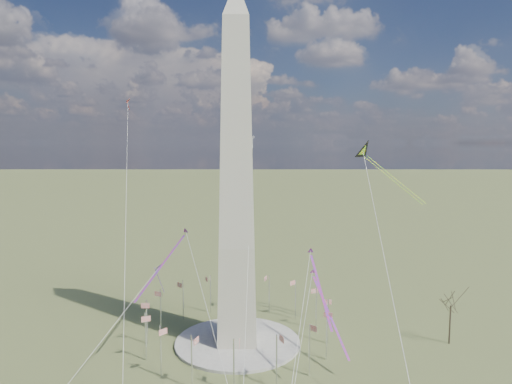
{
  "coord_description": "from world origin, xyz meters",
  "views": [
    {
      "loc": [
        4.36,
        -126.03,
        57.48
      ],
      "look_at": [
        5.31,
        0.0,
        43.94
      ],
      "focal_mm": 32.0,
      "sensor_mm": 36.0,
      "label": 1
    }
  ],
  "objects": [
    {
      "name": "ground",
      "position": [
        0.0,
        0.0,
        0.0
      ],
      "size": [
        2000.0,
        2000.0,
        0.0
      ],
      "primitive_type": "plane",
      "color": "brown",
      "rests_on": "ground"
    },
    {
      "name": "plaza",
      "position": [
        0.0,
        0.0,
        0.4
      ],
      "size": [
        36.0,
        36.0,
        0.8
      ],
      "primitive_type": "cylinder",
      "color": "#B6B4A7",
      "rests_on": "ground"
    },
    {
      "name": "washington_monument",
      "position": [
        0.0,
        0.0,
        47.95
      ],
      "size": [
        15.56,
        15.56,
        100.0
      ],
      "color": "beige",
      "rests_on": "plaza"
    },
    {
      "name": "flagpole_ring",
      "position": [
        -0.0,
        -0.0,
        7.27
      ],
      "size": [
        54.4,
        54.4,
        13.0
      ],
      "color": "silver",
      "rests_on": "ground"
    },
    {
      "name": "tree_near",
      "position": [
        60.94,
        -0.65,
        12.18
      ],
      "size": [
        9.75,
        9.75,
        17.07
      ],
      "color": "#433929",
      "rests_on": "ground"
    },
    {
      "name": "kite_delta_black",
      "position": [
        38.8,
        12.14,
        54.12
      ],
      "size": [
        19.51,
        18.5,
        18.06
      ],
      "rotation": [
        0.0,
        0.0,
        3.97
      ],
      "color": "black",
      "rests_on": "ground"
    },
    {
      "name": "kite_diamond_purple",
      "position": [
        -23.03,
        4.28,
        20.42
      ],
      "size": [
        2.5,
        3.12,
        9.12
      ],
      "rotation": [
        0.0,
        0.0,
        2.24
      ],
      "color": "#461A77",
      "rests_on": "ground"
    },
    {
      "name": "kite_streamer_left",
      "position": [
        20.76,
        -13.64,
        23.67
      ],
      "size": [
        3.74,
        21.35,
        14.67
      ],
      "rotation": [
        0.0,
        0.0,
        3.26
      ],
      "color": "red",
      "rests_on": "ground"
    },
    {
      "name": "kite_streamer_mid",
      "position": [
        -18.62,
        -2.67,
        26.96
      ],
      "size": [
        11.68,
        20.5,
        15.45
      ],
      "rotation": [
        0.0,
        0.0,
        2.66
      ],
      "color": "red",
      "rests_on": "ground"
    },
    {
      "name": "kite_streamer_right",
      "position": [
        23.87,
        -4.59,
        14.7
      ],
      "size": [
        7.74,
        23.97,
        16.8
      ],
      "rotation": [
        0.0,
        0.0,
        3.4
      ],
      "color": "red",
      "rests_on": "ground"
    },
    {
      "name": "kite_small_red",
      "position": [
        -38.38,
        32.93,
        71.54
      ],
      "size": [
        1.18,
        1.8,
        3.91
      ],
      "rotation": [
        0.0,
        0.0,
        2.6
      ],
      "color": "red",
      "rests_on": "ground"
    },
    {
      "name": "kite_small_white",
      "position": [
        4.39,
        41.04,
        58.98
      ],
      "size": [
        1.64,
        1.51,
        4.55
      ],
      "rotation": [
        0.0,
        0.0,
        3.12
      ],
      "color": "silver",
      "rests_on": "ground"
    }
  ]
}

